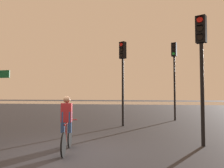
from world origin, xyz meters
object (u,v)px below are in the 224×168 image
traffic_light_far_right (174,67)px  cyclist (67,124)px  traffic_light_center (123,67)px  traffic_light_near_right (201,55)px

traffic_light_far_right → cyclist: traffic_light_far_right is taller
traffic_light_center → traffic_light_far_right: traffic_light_far_right is taller
traffic_light_near_right → traffic_light_center: size_ratio=0.95×
traffic_light_center → traffic_light_far_right: (3.04, 3.11, 0.37)m
traffic_light_center → cyclist: size_ratio=2.67×
traffic_light_center → traffic_light_far_right: size_ratio=0.89×
traffic_light_center → traffic_light_far_right: 4.36m
traffic_light_far_right → cyclist: (-4.06, -8.60, -2.67)m
traffic_light_near_right → traffic_light_center: traffic_light_center is taller
cyclist → traffic_light_center: bearing=68.4°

